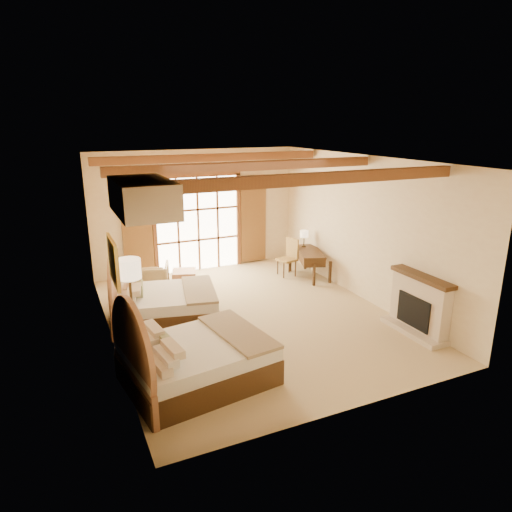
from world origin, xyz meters
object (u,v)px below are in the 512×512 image
armchair (152,278)px  desk (309,263)px  nightstand (142,349)px  bed_near (188,359)px  bed_far (158,303)px

armchair → desk: size_ratio=0.54×
nightstand → desk: bearing=33.2°
bed_near → nightstand: size_ratio=4.25×
nightstand → desk: (4.81, 2.68, 0.10)m
bed_far → desk: size_ratio=1.64×
armchair → desk: (3.93, -0.59, 0.03)m
bed_near → bed_far: size_ratio=1.01×
bed_near → bed_far: bed_near is taller
bed_near → desk: (4.27, 3.56, -0.05)m
bed_far → nightstand: 1.68m
nightstand → bed_near: bearing=-54.1°
bed_near → nightstand: (-0.54, 0.88, -0.15)m
nightstand → armchair: (0.88, 3.28, 0.07)m
bed_far → nightstand: size_ratio=4.21×
bed_far → armchair: size_ratio=3.02×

